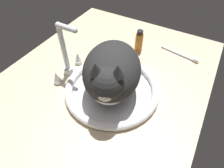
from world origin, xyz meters
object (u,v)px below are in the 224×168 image
object	(u,v)px
faucet	(67,57)
toothbrush	(180,54)
cat	(111,72)
amber_bottle	(139,41)
sink_basin	(112,89)

from	to	relation	value
faucet	toothbrush	distance (cm)	52.66
cat	toothbrush	xyz separation A→B (cm)	(37.08, -16.50, -11.16)
cat	toothbrush	distance (cm)	42.09
faucet	toothbrush	size ratio (longest dim) A/B	1.26
faucet	amber_bottle	bearing A→B (deg)	-32.88
sink_basin	amber_bottle	size ratio (longest dim) A/B	3.40
sink_basin	cat	size ratio (longest dim) A/B	0.97
toothbrush	amber_bottle	bearing A→B (deg)	108.01
cat	amber_bottle	bearing A→B (deg)	4.72
sink_basin	amber_bottle	xyz separation A→B (cm)	(29.30, 1.91, 3.73)
amber_bottle	toothbrush	xyz separation A→B (cm)	(6.19, -19.04, -4.46)
sink_basin	toothbrush	size ratio (longest dim) A/B	1.95
sink_basin	cat	distance (cm)	10.58
amber_bottle	cat	bearing A→B (deg)	-175.28
cat	faucet	bearing A→B (deg)	85.77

